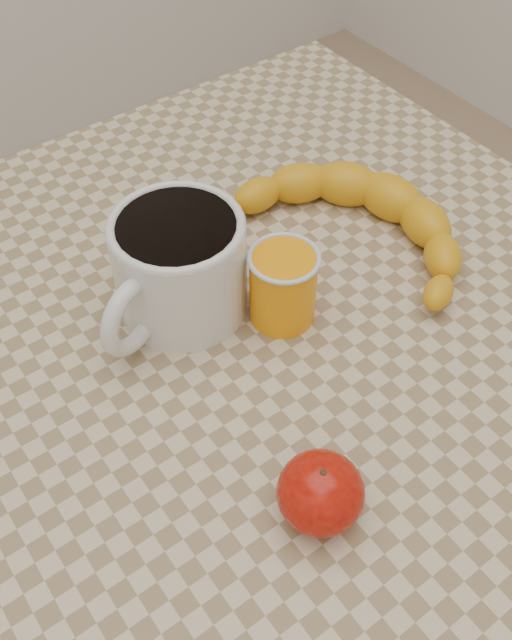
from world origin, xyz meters
TOP-DOWN VIEW (x-y plane):
  - ground at (0.00, 0.00)m, footprint 3.00×3.00m
  - table at (0.00, 0.00)m, footprint 0.80×0.80m
  - coffee_mug at (-0.04, 0.07)m, footprint 0.18×0.16m
  - orange_juice_glass at (0.03, 0.01)m, footprint 0.07×0.07m
  - apple at (-0.07, -0.17)m, footprint 0.08×0.08m
  - banana at (0.15, 0.04)m, footprint 0.38×0.42m

SIDE VIEW (x-z plane):
  - ground at x=0.00m, z-range 0.00..0.00m
  - table at x=0.00m, z-range 0.29..1.04m
  - banana at x=0.15m, z-range 0.75..0.80m
  - apple at x=-0.07m, z-range 0.75..0.81m
  - orange_juice_glass at x=0.03m, z-range 0.75..0.83m
  - coffee_mug at x=-0.04m, z-range 0.75..0.86m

